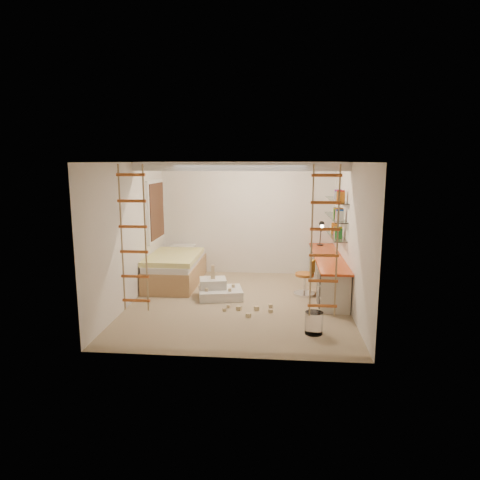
# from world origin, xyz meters

# --- Properties ---
(floor) EXTENTS (4.50, 4.50, 0.00)m
(floor) POSITION_xyz_m (0.00, 0.00, 0.00)
(floor) COLOR #978061
(floor) RESTS_ON ground
(ceiling_beam) EXTENTS (4.00, 0.18, 0.16)m
(ceiling_beam) POSITION_xyz_m (0.00, 0.30, 2.52)
(ceiling_beam) COLOR white
(ceiling_beam) RESTS_ON ceiling
(window_frame) EXTENTS (0.06, 1.15, 1.35)m
(window_frame) POSITION_xyz_m (-1.97, 1.50, 1.55)
(window_frame) COLOR white
(window_frame) RESTS_ON wall_left
(window_blind) EXTENTS (0.02, 1.00, 1.20)m
(window_blind) POSITION_xyz_m (-1.93, 1.50, 1.55)
(window_blind) COLOR #4C2D1E
(window_blind) RESTS_ON window_frame
(rope_ladder_left) EXTENTS (0.41, 0.04, 2.13)m
(rope_ladder_left) POSITION_xyz_m (-1.35, -1.75, 1.52)
(rope_ladder_left) COLOR #CE5923
(rope_ladder_left) RESTS_ON ceiling
(rope_ladder_right) EXTENTS (0.41, 0.04, 2.13)m
(rope_ladder_right) POSITION_xyz_m (1.35, -1.75, 1.52)
(rope_ladder_right) COLOR #C25621
(rope_ladder_right) RESTS_ON ceiling
(waste_bin) EXTENTS (0.28, 0.28, 0.34)m
(waste_bin) POSITION_xyz_m (1.28, -1.32, 0.17)
(waste_bin) COLOR white
(waste_bin) RESTS_ON floor
(desk) EXTENTS (0.56, 2.80, 0.75)m
(desk) POSITION_xyz_m (1.72, 0.86, 0.40)
(desk) COLOR #D44A19
(desk) RESTS_ON floor
(shelves) EXTENTS (0.25, 1.80, 0.71)m
(shelves) POSITION_xyz_m (1.87, 1.13, 1.50)
(shelves) COLOR white
(shelves) RESTS_ON wall_right
(bed) EXTENTS (1.02, 2.00, 0.69)m
(bed) POSITION_xyz_m (-1.48, 1.23, 0.33)
(bed) COLOR #AD7F51
(bed) RESTS_ON floor
(task_lamp) EXTENTS (0.14, 0.36, 0.57)m
(task_lamp) POSITION_xyz_m (1.67, 1.82, 1.14)
(task_lamp) COLOR black
(task_lamp) RESTS_ON desk
(swivel_chair) EXTENTS (0.54, 0.54, 0.72)m
(swivel_chair) POSITION_xyz_m (1.27, 0.62, 0.27)
(swivel_chair) COLOR #B16222
(swivel_chair) RESTS_ON floor
(play_platform) EXTENTS (0.94, 0.80, 0.37)m
(play_platform) POSITION_xyz_m (-0.42, 0.31, 0.14)
(play_platform) COLOR silver
(play_platform) RESTS_ON floor
(toy_blocks) EXTENTS (1.29, 1.19, 0.64)m
(toy_blocks) POSITION_xyz_m (-0.08, -0.10, 0.18)
(toy_blocks) COLOR #CCB284
(toy_blocks) RESTS_ON floor
(books) EXTENTS (0.14, 0.70, 0.92)m
(books) POSITION_xyz_m (1.87, 1.13, 1.59)
(books) COLOR #1E722D
(books) RESTS_ON shelves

